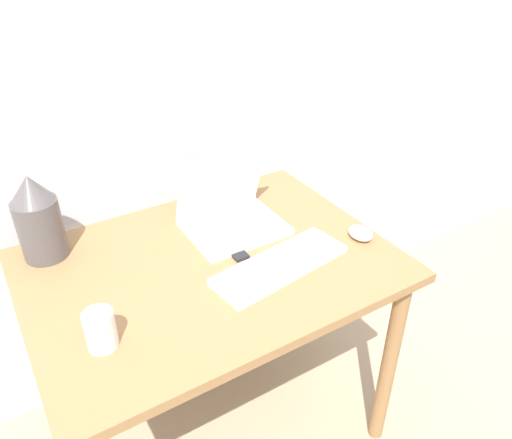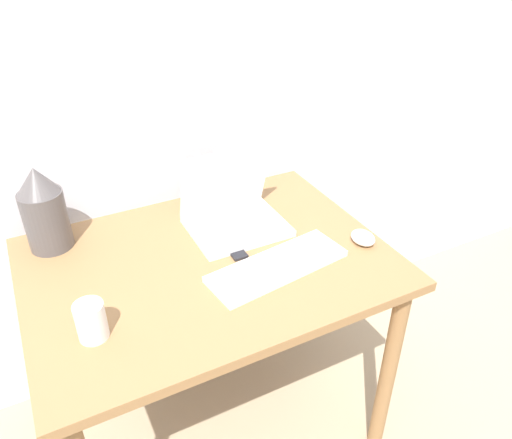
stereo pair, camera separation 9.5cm
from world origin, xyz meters
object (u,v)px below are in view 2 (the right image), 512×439
Objects in this scene: vase at (43,209)px; mp3_player at (238,254)px; laptop at (233,210)px; keyboard at (278,266)px; mug at (91,321)px; mouse at (363,238)px.

mp3_player is (0.48, -0.30, -0.12)m from vase.
laptop reaches higher than mp3_player.
keyboard is at bearing -36.58° from vase.
keyboard is 0.70m from vase.
keyboard reaches higher than mp3_player.
keyboard is 4.34× the size of mug.
mouse is 1.48× the size of mp3_player.
mug reaches higher than mouse.
mp3_player is 0.58× the size of mug.
laptop is 1.12× the size of vase.
laptop is 2.98× the size of mug.
mug is at bearing -85.69° from vase.
mouse is 0.39m from mp3_player.
vase is at bearing 143.42° from keyboard.
vase reaches higher than mug.
mouse is (0.30, -0.01, 0.01)m from keyboard.
keyboard is 0.52m from mug.
vase is (-0.54, 0.14, 0.07)m from laptop.
keyboard is 1.62× the size of vase.
keyboard is at bearing -86.82° from laptop.
vase is at bearing 165.20° from laptop.
mp3_player is (-0.07, 0.11, -0.01)m from keyboard.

